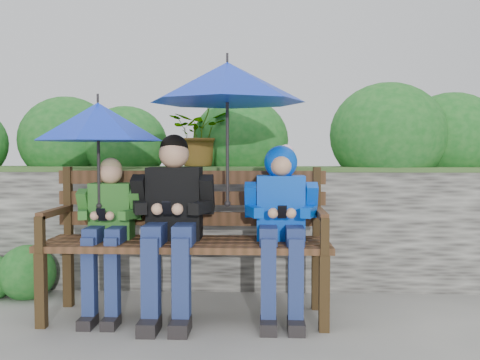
{
  "coord_description": "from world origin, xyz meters",
  "views": [
    {
      "loc": [
        0.16,
        -3.79,
        1.15
      ],
      "look_at": [
        0.0,
        0.1,
        0.95
      ],
      "focal_mm": 40.0,
      "sensor_mm": 36.0,
      "label": 1
    }
  ],
  "objects_px": {
    "boy_left": "(108,225)",
    "boy_right": "(281,214)",
    "umbrella_right": "(227,82)",
    "boy_middle": "(172,216)",
    "park_bench": "(188,231)",
    "umbrella_left": "(98,122)"
  },
  "relations": [
    {
      "from": "boy_right",
      "to": "umbrella_left",
      "type": "distance_m",
      "value": 1.42
    },
    {
      "from": "umbrella_left",
      "to": "umbrella_right",
      "type": "height_order",
      "value": "umbrella_right"
    },
    {
      "from": "boy_middle",
      "to": "umbrella_left",
      "type": "distance_m",
      "value": 0.83
    },
    {
      "from": "park_bench",
      "to": "boy_middle",
      "type": "xyz_separation_m",
      "value": [
        -0.09,
        -0.11,
        0.12
      ]
    },
    {
      "from": "park_bench",
      "to": "umbrella_right",
      "type": "distance_m",
      "value": 1.08
    },
    {
      "from": "umbrella_left",
      "to": "boy_left",
      "type": "bearing_deg",
      "value": -12.17
    },
    {
      "from": "park_bench",
      "to": "umbrella_right",
      "type": "bearing_deg",
      "value": -14.28
    },
    {
      "from": "boy_right",
      "to": "umbrella_left",
      "type": "relative_size",
      "value": 1.34
    },
    {
      "from": "boy_middle",
      "to": "umbrella_right",
      "type": "distance_m",
      "value": 0.99
    },
    {
      "from": "park_bench",
      "to": "umbrella_right",
      "type": "relative_size",
      "value": 1.85
    },
    {
      "from": "umbrella_right",
      "to": "boy_left",
      "type": "bearing_deg",
      "value": -178.92
    },
    {
      "from": "boy_left",
      "to": "umbrella_right",
      "type": "distance_m",
      "value": 1.29
    },
    {
      "from": "boy_left",
      "to": "umbrella_left",
      "type": "xyz_separation_m",
      "value": [
        -0.07,
        0.01,
        0.71
      ]
    },
    {
      "from": "boy_left",
      "to": "umbrella_right",
      "type": "bearing_deg",
      "value": 1.08
    },
    {
      "from": "park_bench",
      "to": "umbrella_left",
      "type": "xyz_separation_m",
      "value": [
        -0.61,
        -0.07,
        0.77
      ]
    },
    {
      "from": "boy_left",
      "to": "umbrella_left",
      "type": "height_order",
      "value": "umbrella_left"
    },
    {
      "from": "umbrella_right",
      "to": "umbrella_left",
      "type": "bearing_deg",
      "value": -179.89
    },
    {
      "from": "umbrella_right",
      "to": "boy_middle",
      "type": "bearing_deg",
      "value": -175.06
    },
    {
      "from": "boy_left",
      "to": "boy_middle",
      "type": "xyz_separation_m",
      "value": [
        0.45,
        -0.02,
        0.07
      ]
    },
    {
      "from": "boy_left",
      "to": "umbrella_right",
      "type": "xyz_separation_m",
      "value": [
        0.83,
        0.02,
        0.98
      ]
    },
    {
      "from": "boy_right",
      "to": "umbrella_right",
      "type": "distance_m",
      "value": 0.97
    },
    {
      "from": "boy_left",
      "to": "boy_right",
      "type": "bearing_deg",
      "value": 0.19
    }
  ]
}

